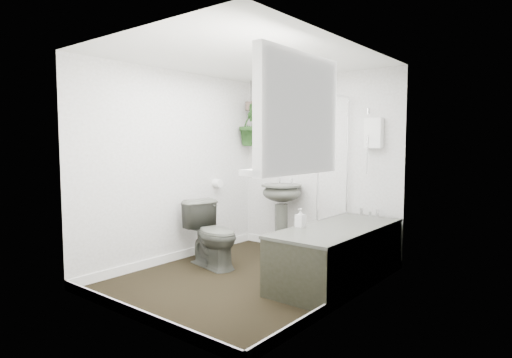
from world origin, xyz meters
The scene contains 22 objects.
floor centered at (0.00, 0.00, -0.01)m, with size 2.30×2.80×0.02m, color black.
ceiling centered at (0.00, 0.00, 2.31)m, with size 2.30×2.80×0.02m, color white.
wall_back centered at (0.00, 1.41, 1.15)m, with size 2.30×0.02×2.30m, color white.
wall_front centered at (0.00, -1.41, 1.15)m, with size 2.30×0.02×2.30m, color white.
wall_left centered at (-1.16, 0.00, 1.15)m, with size 0.02×2.80×2.30m, color white.
wall_right centered at (1.16, 0.00, 1.15)m, with size 0.02×2.80×2.30m, color white.
skirting centered at (0.00, 0.00, 0.05)m, with size 2.30×2.80×0.10m, color white.
bathtub centered at (0.80, 0.50, 0.29)m, with size 0.72×1.72×0.58m, color #44463E, non-canonical shape.
bath_screen centered at (0.47, 0.99, 1.28)m, with size 0.04×0.72×1.40m, color silver, non-canonical shape.
shower_box centered at (0.80, 1.34, 1.55)m, with size 0.20×0.10×0.35m, color white.
oval_mirror centered at (-0.37, 1.37, 1.50)m, with size 0.46×0.03×0.62m, color #C2B19E.
wall_sconce centered at (-0.77, 1.36, 1.40)m, with size 0.04×0.04×0.22m, color black.
toilet_roll_holder centered at (-1.10, 0.70, 0.90)m, with size 0.11×0.11×0.11m, color white.
window_recess centered at (1.09, -0.70, 1.65)m, with size 0.08×1.00×0.90m, color white.
window_sill centered at (1.02, -0.70, 1.23)m, with size 0.18×1.00×0.04m, color white.
window_blinds centered at (1.04, -0.70, 1.65)m, with size 0.01×0.86×0.76m, color white.
toilet centered at (-0.60, 0.10, 0.38)m, with size 0.42×0.74×0.76m, color #44463E.
pedestal_sink centered at (-0.37, 1.14, 0.45)m, with size 0.53×0.45×0.90m, color #44463E, non-canonical shape.
sill_plant centered at (0.98, -0.40, 1.38)m, with size 0.24×0.21×0.27m, color black.
hanging_plant centered at (-0.97, 1.25, 1.70)m, with size 0.34×0.27×0.61m, color black.
soap_bottle centered at (0.51, 0.24, 0.68)m, with size 0.09×0.09×0.19m, color black.
hanging_pot centered at (-0.97, 1.25, 1.95)m, with size 0.16×0.16×0.12m, color brown.
Camera 1 is at (2.85, -3.41, 1.43)m, focal length 30.00 mm.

